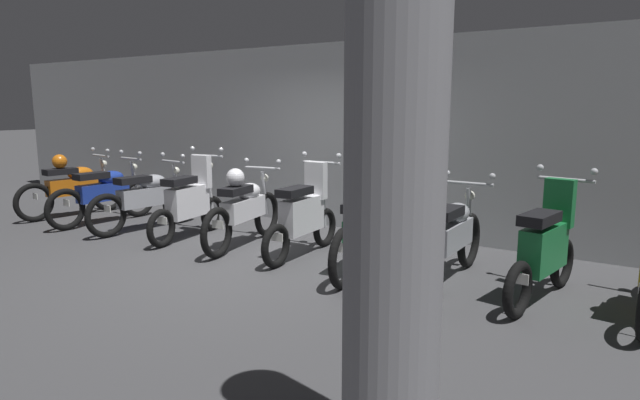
% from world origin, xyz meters
% --- Properties ---
extents(ground_plane, '(80.00, 80.00, 0.00)m').
position_xyz_m(ground_plane, '(0.00, 0.00, 0.00)').
color(ground_plane, '#424244').
extents(back_wall, '(16.63, 0.30, 2.84)m').
position_xyz_m(back_wall, '(0.00, 2.41, 1.42)').
color(back_wall, '#9EA0A3').
rests_on(back_wall, ground).
extents(motorbike_slot_0, '(0.59, 1.94, 1.15)m').
position_xyz_m(motorbike_slot_0, '(-4.31, 0.54, 0.53)').
color(motorbike_slot_0, black).
rests_on(motorbike_slot_0, ground).
extents(motorbike_slot_1, '(0.59, 1.95, 1.15)m').
position_xyz_m(motorbike_slot_1, '(-3.35, 0.48, 0.49)').
color(motorbike_slot_1, black).
rests_on(motorbike_slot_1, ground).
extents(motorbike_slot_2, '(0.59, 1.95, 1.15)m').
position_xyz_m(motorbike_slot_2, '(-2.39, 0.51, 0.49)').
color(motorbike_slot_2, black).
rests_on(motorbike_slot_2, ground).
extents(motorbike_slot_3, '(0.59, 1.68, 1.29)m').
position_xyz_m(motorbike_slot_3, '(-1.44, 0.50, 0.53)').
color(motorbike_slot_3, black).
rests_on(motorbike_slot_3, ground).
extents(motorbike_slot_4, '(0.59, 1.94, 1.15)m').
position_xyz_m(motorbike_slot_4, '(-0.48, 0.56, 0.53)').
color(motorbike_slot_4, black).
rests_on(motorbike_slot_4, ground).
extents(motorbike_slot_5, '(0.59, 1.68, 1.29)m').
position_xyz_m(motorbike_slot_5, '(0.48, 0.59, 0.53)').
color(motorbike_slot_5, black).
rests_on(motorbike_slot_5, ground).
extents(motorbike_slot_6, '(0.58, 1.94, 1.15)m').
position_xyz_m(motorbike_slot_6, '(1.43, 0.44, 0.49)').
color(motorbike_slot_6, black).
rests_on(motorbike_slot_6, ground).
extents(motorbike_slot_7, '(0.59, 1.95, 1.15)m').
position_xyz_m(motorbike_slot_7, '(2.40, 0.61, 0.49)').
color(motorbike_slot_7, black).
rests_on(motorbike_slot_7, ground).
extents(motorbike_slot_8, '(0.58, 1.67, 1.29)m').
position_xyz_m(motorbike_slot_8, '(3.36, 0.51, 0.53)').
color(motorbike_slot_8, black).
rests_on(motorbike_slot_8, ground).
extents(support_pillar, '(0.50, 0.50, 2.84)m').
position_xyz_m(support_pillar, '(3.17, -2.57, 1.42)').
color(support_pillar, gray).
rests_on(support_pillar, ground).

